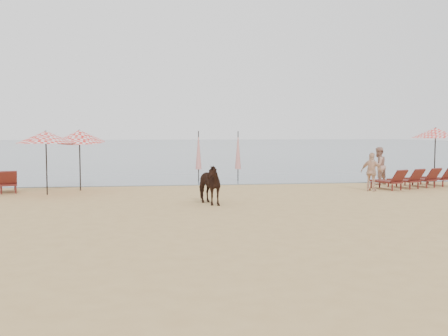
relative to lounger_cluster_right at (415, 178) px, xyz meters
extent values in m
plane|color=tan|center=(-8.36, -7.83, -0.39)|extent=(120.00, 120.00, 0.00)
cube|color=#51606B|center=(-8.36, 72.17, -0.39)|extent=(160.00, 140.00, 0.06)
cube|color=maroon|center=(-16.16, 0.72, -0.06)|extent=(0.94, 1.42, 0.07)
cube|color=maroon|center=(-15.97, 0.05, 0.20)|extent=(0.70, 0.58, 0.57)
cube|color=maroon|center=(-1.45, -0.33, -0.08)|extent=(0.99, 1.38, 0.07)
cube|color=maroon|center=(-1.22, -0.96, 0.17)|extent=(0.69, 0.59, 0.55)
cube|color=maroon|center=(-0.53, 0.02, -0.08)|extent=(0.99, 1.38, 0.07)
cube|color=maroon|center=(-0.30, -0.61, 0.17)|extent=(0.69, 0.59, 0.55)
cube|color=maroon|center=(0.39, 0.37, -0.08)|extent=(0.99, 1.38, 0.07)
cube|color=maroon|center=(0.63, -0.26, 0.17)|extent=(0.69, 0.59, 0.55)
cube|color=maroon|center=(1.31, 0.71, -0.08)|extent=(0.99, 1.38, 0.07)
cylinder|color=black|center=(-14.54, -0.26, 0.69)|extent=(0.05, 0.05, 2.16)
cone|color=red|center=(-14.54, -0.26, 1.72)|extent=(2.06, 2.06, 0.44)
sphere|color=black|center=(-14.54, -0.26, 1.91)|extent=(0.08, 0.08, 0.08)
cylinder|color=black|center=(-13.53, 0.94, 0.71)|extent=(0.05, 0.05, 2.19)
cone|color=red|center=(-13.53, 0.94, 1.75)|extent=(1.94, 1.97, 0.66)
sphere|color=black|center=(-13.53, 0.94, 1.96)|extent=(0.08, 0.08, 0.08)
cylinder|color=black|center=(1.75, 1.53, 0.76)|extent=(0.05, 0.05, 2.31)
cone|color=red|center=(1.75, 1.53, 1.87)|extent=(2.05, 2.05, 0.46)
sphere|color=black|center=(1.75, 1.53, 2.07)|extent=(0.08, 0.08, 0.08)
cylinder|color=black|center=(-8.61, 3.85, 0.78)|extent=(0.05, 0.05, 2.35)
cone|color=red|center=(-8.61, 3.85, 1.07)|extent=(0.29, 0.29, 1.76)
cylinder|color=black|center=(-6.76, 3.82, 0.78)|extent=(0.05, 0.05, 2.34)
cone|color=red|center=(-6.76, 3.82, 1.06)|extent=(0.28, 0.28, 1.75)
imported|color=black|center=(-9.00, -3.48, 0.25)|extent=(1.19, 1.66, 1.28)
imported|color=tan|center=(-0.97, 1.40, 0.43)|extent=(1.00, 0.93, 1.64)
imported|color=#DBA988|center=(-2.27, -0.81, 0.36)|extent=(0.89, 0.87, 1.50)
camera|label=1|loc=(-10.66, -19.11, 1.88)|focal=40.00mm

